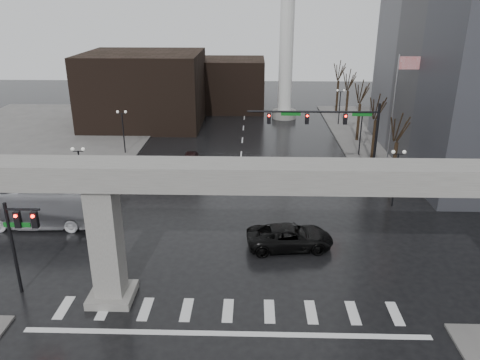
{
  "coord_description": "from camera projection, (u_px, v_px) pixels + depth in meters",
  "views": [
    {
      "loc": [
        1.34,
        -23.44,
        16.85
      ],
      "look_at": [
        0.43,
        8.32,
        4.5
      ],
      "focal_mm": 35.0,
      "sensor_mm": 36.0,
      "label": 1
    }
  ],
  "objects": [
    {
      "name": "pickup_truck",
      "position": [
        290.0,
        237.0,
        33.59
      ],
      "size": [
        6.47,
        3.51,
        1.72
      ],
      "primitive_type": "imported",
      "rotation": [
        0.0,
        0.0,
        1.68
      ],
      "color": "black",
      "rests_on": "ground"
    },
    {
      "name": "building_far_mid",
      "position": [
        233.0,
        84.0,
        75.03
      ],
      "size": [
        10.0,
        10.0,
        8.0
      ],
      "primitive_type": "cube",
      "color": "black",
      "rests_on": "ground"
    },
    {
      "name": "lamp_left_1",
      "position": [
        123.0,
        125.0,
        53.17
      ],
      "size": [
        1.22,
        0.32,
        5.11
      ],
      "color": "black",
      "rests_on": "ground"
    },
    {
      "name": "tree_right_4",
      "position": [
        338.0,
        93.0,
        73.09
      ],
      "size": [
        1.12,
        1.69,
        8.19
      ],
      "color": "black",
      "rests_on": "ground"
    },
    {
      "name": "city_bus",
      "position": [
        35.0,
        205.0,
        36.69
      ],
      "size": [
        12.19,
        2.97,
        3.39
      ],
      "primitive_type": "imported",
      "rotation": [
        0.0,
        0.0,
        1.58
      ],
      "color": "silver",
      "rests_on": "ground"
    },
    {
      "name": "tree_right_1",
      "position": [
        374.0,
        137.0,
        50.8
      ],
      "size": [
        1.09,
        1.61,
        7.67
      ],
      "color": "black",
      "rests_on": "ground"
    },
    {
      "name": "lamp_right_1",
      "position": [
        361.0,
        126.0,
        52.45
      ],
      "size": [
        1.22,
        0.32,
        5.11
      ],
      "color": "black",
      "rests_on": "ground"
    },
    {
      "name": "building_far_left",
      "position": [
        144.0,
        89.0,
        65.67
      ],
      "size": [
        16.0,
        14.0,
        10.0
      ],
      "primitive_type": "cube",
      "color": "black",
      "rests_on": "ground"
    },
    {
      "name": "sidewalk_ne",
      "position": [
        442.0,
        137.0,
        60.8
      ],
      "size": [
        28.0,
        36.0,
        0.15
      ],
      "primitive_type": "cube",
      "color": "slate",
      "rests_on": "ground"
    },
    {
      "name": "sidewalk_nw",
      "position": [
        48.0,
        134.0,
        62.19
      ],
      "size": [
        28.0,
        36.0,
        0.15
      ],
      "primitive_type": "cube",
      "color": "slate",
      "rests_on": "ground"
    },
    {
      "name": "ground",
      "position": [
        229.0,
        300.0,
        27.98
      ],
      "size": [
        160.0,
        160.0,
        0.0
      ],
      "primitive_type": "plane",
      "color": "black",
      "rests_on": "ground"
    },
    {
      "name": "elevated_guideway",
      "position": [
        251.0,
        195.0,
        25.45
      ],
      "size": [
        48.0,
        2.6,
        8.7
      ],
      "color": "gray",
      "rests_on": "ground"
    },
    {
      "name": "lamp_left_2",
      "position": [
        149.0,
        100.0,
        66.21
      ],
      "size": [
        1.22,
        0.32,
        5.11
      ],
      "color": "black",
      "rests_on": "ground"
    },
    {
      "name": "tree_right_2",
      "position": [
        359.0,
        118.0,
        58.23
      ],
      "size": [
        1.1,
        1.63,
        7.85
      ],
      "color": "black",
      "rests_on": "ground"
    },
    {
      "name": "tree_right_0",
      "position": [
        395.0,
        161.0,
        43.37
      ],
      "size": [
        1.09,
        1.58,
        7.5
      ],
      "color": "black",
      "rests_on": "ground"
    },
    {
      "name": "smokestack",
      "position": [
        287.0,
        25.0,
        65.84
      ],
      "size": [
        3.6,
        3.6,
        30.0
      ],
      "color": "silver",
      "rests_on": "ground"
    },
    {
      "name": "lamp_left_0",
      "position": [
        80.0,
        166.0,
        40.12
      ],
      "size": [
        1.22,
        0.32,
        5.11
      ],
      "color": "black",
      "rests_on": "ground"
    },
    {
      "name": "signal_mast_arm",
      "position": [
        336.0,
        127.0,
        43.14
      ],
      "size": [
        12.12,
        0.43,
        8.0
      ],
      "color": "black",
      "rests_on": "ground"
    },
    {
      "name": "lamp_right_0",
      "position": [
        397.0,
        169.0,
        39.4
      ],
      "size": [
        1.22,
        0.32,
        5.11
      ],
      "color": "black",
      "rests_on": "ground"
    },
    {
      "name": "far_car",
      "position": [
        191.0,
        160.0,
        50.18
      ],
      "size": [
        1.89,
        4.24,
        1.42
      ],
      "primitive_type": "imported",
      "rotation": [
        0.0,
        0.0,
        0.05
      ],
      "color": "black",
      "rests_on": "ground"
    },
    {
      "name": "tree_right_3",
      "position": [
        347.0,
        104.0,
        65.66
      ],
      "size": [
        1.11,
        1.66,
        8.02
      ],
      "color": "black",
      "rests_on": "ground"
    },
    {
      "name": "flagpole_assembly",
      "position": [
        397.0,
        102.0,
        45.34
      ],
      "size": [
        2.06,
        0.12,
        12.0
      ],
      "color": "silver",
      "rests_on": "ground"
    },
    {
      "name": "lamp_right_2",
      "position": [
        340.0,
        101.0,
        65.49
      ],
      "size": [
        1.22,
        0.32,
        5.11
      ],
      "color": "black",
      "rests_on": "ground"
    },
    {
      "name": "signal_left_pole",
      "position": [
        19.0,
        233.0,
        27.3
      ],
      "size": [
        2.3,
        0.3,
        6.0
      ],
      "color": "black",
      "rests_on": "ground"
    }
  ]
}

